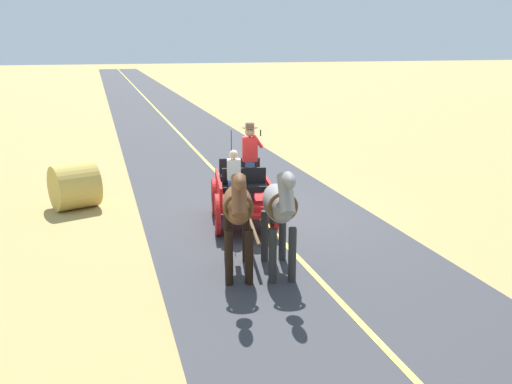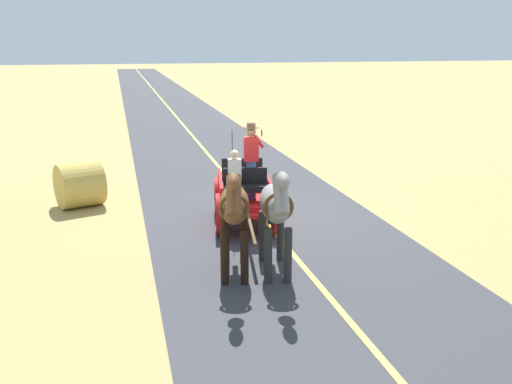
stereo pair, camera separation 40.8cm
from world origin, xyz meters
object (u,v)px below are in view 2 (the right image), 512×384
Objects in this scene: horse_off_side at (234,208)px; horse_drawn_carriage at (244,192)px; hay_bale at (80,185)px; horse_near_side at (276,207)px.

horse_drawn_carriage is at bearing -106.34° from horse_off_side.
hay_bale is (3.08, -5.47, -0.72)m from horse_off_side.
horse_off_side is (0.76, -0.12, 0.00)m from horse_near_side.
horse_drawn_carriage reaches higher than horse_off_side.
horse_drawn_carriage is at bearing 147.21° from hay_bale.
horse_near_side is (0.09, 3.05, 0.51)m from horse_drawn_carriage.
horse_near_side reaches higher than hay_bale.
horse_drawn_carriage is 3.10m from horse_off_side.
horse_near_side is 0.77m from horse_off_side.
horse_drawn_carriage is 2.04× the size of horse_near_side.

